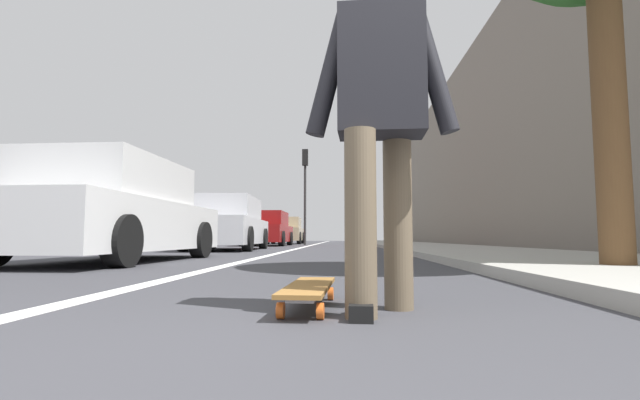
# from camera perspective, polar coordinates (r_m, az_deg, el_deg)

# --- Properties ---
(ground_plane) EXTENTS (80.00, 80.00, 0.00)m
(ground_plane) POSITION_cam_1_polar(r_m,az_deg,el_deg) (10.73, 1.71, -6.63)
(ground_plane) COLOR #38383D
(lane_stripe_white) EXTENTS (52.00, 0.16, 0.01)m
(lane_stripe_white) POSITION_cam_1_polar(r_m,az_deg,el_deg) (20.77, -1.08, -5.74)
(lane_stripe_white) COLOR silver
(lane_stripe_white) RESTS_ON ground
(sidewalk_curb) EXTENTS (52.00, 3.20, 0.10)m
(sidewalk_curb) POSITION_cam_1_polar(r_m,az_deg,el_deg) (18.94, 11.72, -5.59)
(sidewalk_curb) COLOR #9E9B93
(sidewalk_curb) RESTS_ON ground
(building_facade) EXTENTS (40.00, 1.20, 8.45)m
(building_facade) POSITION_cam_1_polar(r_m,az_deg,el_deg) (23.83, 17.62, 4.80)
(building_facade) COLOR gray
(building_facade) RESTS_ON ground
(skateboard) EXTENTS (0.85, 0.24, 0.11)m
(skateboard) POSITION_cam_1_polar(r_m,az_deg,el_deg) (2.25, -1.41, -11.17)
(skateboard) COLOR orange
(skateboard) RESTS_ON ground
(skater_person) EXTENTS (0.45, 0.72, 1.64)m
(skater_person) POSITION_cam_1_polar(r_m,az_deg,el_deg) (2.17, 7.63, 11.11)
(skater_person) COLOR brown
(skater_person) RESTS_ON ground
(parked_car_near) EXTENTS (4.27, 1.95, 1.47)m
(parked_car_near) POSITION_cam_1_polar(r_m,az_deg,el_deg) (7.20, -24.54, -1.54)
(parked_car_near) COLOR silver
(parked_car_near) RESTS_ON ground
(parked_car_mid) EXTENTS (4.65, 1.98, 1.48)m
(parked_car_mid) POSITION_cam_1_polar(r_m,az_deg,el_deg) (12.95, -11.60, -3.09)
(parked_car_mid) COLOR silver
(parked_car_mid) RESTS_ON ground
(parked_car_far) EXTENTS (4.27, 1.87, 1.47)m
(parked_car_far) POSITION_cam_1_polar(r_m,az_deg,el_deg) (19.77, -6.65, -3.73)
(parked_car_far) COLOR maroon
(parked_car_far) RESTS_ON ground
(parked_car_end) EXTENTS (4.22, 2.03, 1.49)m
(parked_car_end) POSITION_cam_1_polar(r_m,az_deg,el_deg) (25.82, -4.39, -3.95)
(parked_car_end) COLOR tan
(parked_car_end) RESTS_ON ground
(traffic_light) EXTENTS (0.33, 0.28, 4.68)m
(traffic_light) POSITION_cam_1_polar(r_m,az_deg,el_deg) (22.12, -1.90, 2.65)
(traffic_light) COLOR #2D2D2D
(traffic_light) RESTS_ON ground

